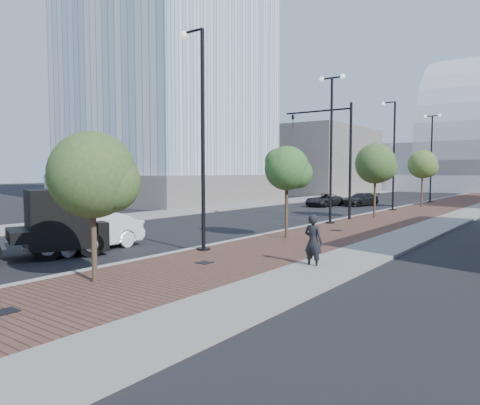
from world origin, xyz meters
The scene contains 23 objects.
sidewalk centered at (3.50, 40.00, 0.06)m, with size 7.00×140.00×0.12m, color #4C2D23.
concrete_strip centered at (6.20, 40.00, 0.07)m, with size 2.40×140.00×0.13m, color slate.
curb centered at (0.00, 40.00, 0.07)m, with size 0.30×140.00×0.14m, color gray.
west_sidewalk centered at (-13.00, 40.00, 0.06)m, with size 4.00×140.00×0.12m, color slate.
white_sedan centered at (-3.74, 7.44, 0.81)m, with size 1.71×4.90×1.62m, color silver.
dark_car_mid centered at (-6.51, 35.51, 0.61)m, with size 2.02×4.39×1.22m, color black.
dark_car_far centered at (-3.89, 38.16, 0.63)m, with size 1.75×4.31×1.25m, color black.
pedestrian centered at (5.71, 9.95, 0.95)m, with size 0.70×0.46×1.91m, color black.
streetlight_1 centered at (0.49, 10.00, 4.34)m, with size 1.44×0.56×9.21m.
streetlight_2 centered at (0.60, 22.00, 4.82)m, with size 1.72×0.56×9.28m.
streetlight_3 centered at (0.49, 34.00, 4.34)m, with size 1.44×0.56×9.21m.
streetlight_4 centered at (0.60, 46.00, 4.82)m, with size 1.72×0.56×9.28m.
traffic_mast centered at (-0.30, 25.00, 4.98)m, with size 5.09×0.20×8.00m.
tree_0 centered at (1.65, 4.02, 3.27)m, with size 2.57×2.55×4.56m.
tree_1 centered at (1.65, 15.02, 3.51)m, with size 2.25×2.17×4.62m.
tree_2 centered at (1.65, 27.02, 3.90)m, with size 2.81×2.81×5.32m.
tree_3 centered at (1.65, 39.02, 3.99)m, with size 2.60×2.59×5.30m.
tower_podium centered at (-24.00, 32.00, 1.50)m, with size 19.00×19.00×3.00m, color #66615C.
convention_center centered at (-2.00, 85.00, 6.00)m, with size 50.00×30.00×50.00m.
commercial_block_nw centered at (-20.00, 60.00, 5.00)m, with size 14.00×20.00×10.00m, color #5F5A55.
utility_cover_0 centered at (2.40, 1.00, 0.13)m, with size 0.50×0.50×0.02m, color black.
utility_cover_1 centered at (2.40, 8.00, 0.13)m, with size 0.50×0.50×0.02m, color black.
utility_cover_2 centered at (2.40, 19.00, 0.13)m, with size 0.50×0.50×0.02m, color black.
Camera 1 is at (12.95, -3.97, 3.39)m, focal length 33.75 mm.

